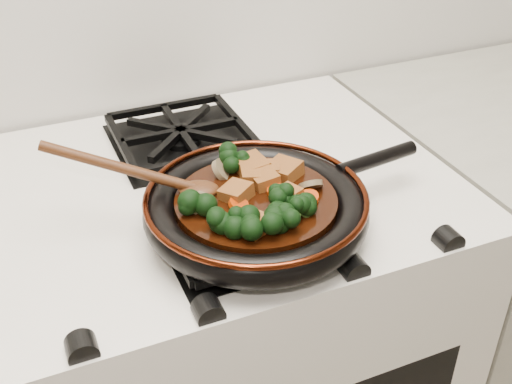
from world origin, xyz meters
name	(u,v)px	position (x,y,z in m)	size (l,w,h in m)	color
stove	(218,374)	(0.00, 1.69, 0.45)	(0.76, 0.60, 0.90)	white
burner_grate_front	(242,223)	(0.00, 1.55, 0.91)	(0.23, 0.23, 0.03)	black
burner_grate_back	(181,136)	(0.00, 1.83, 0.91)	(0.23, 0.23, 0.03)	black
skillet	(258,207)	(0.02, 1.54, 0.94)	(0.44, 0.31, 0.05)	black
braising_sauce	(256,205)	(0.02, 1.54, 0.95)	(0.22, 0.22, 0.02)	black
tofu_cube_0	(236,193)	(-0.01, 1.55, 0.97)	(0.04, 0.04, 0.02)	brown
tofu_cube_1	(251,167)	(0.04, 1.60, 0.97)	(0.04, 0.04, 0.02)	brown
tofu_cube_2	(284,171)	(0.08, 1.58, 0.97)	(0.04, 0.04, 0.02)	brown
tofu_cube_3	(254,175)	(0.03, 1.58, 0.97)	(0.04, 0.04, 0.02)	brown
tofu_cube_4	(253,224)	(-0.01, 1.47, 0.97)	(0.04, 0.04, 0.02)	brown
tofu_cube_5	(268,171)	(0.06, 1.59, 0.97)	(0.04, 0.04, 0.02)	brown
tofu_cube_6	(264,180)	(0.04, 1.56, 0.97)	(0.04, 0.03, 0.02)	brown
tofu_cube_7	(287,196)	(0.05, 1.52, 0.97)	(0.03, 0.03, 0.02)	brown
broccoli_floret_0	(277,198)	(0.04, 1.51, 0.97)	(0.06, 0.06, 0.05)	black
broccoli_floret_1	(306,210)	(0.06, 1.47, 0.97)	(0.06, 0.06, 0.05)	black
broccoli_floret_2	(254,228)	(-0.02, 1.47, 0.97)	(0.06, 0.06, 0.05)	black
broccoli_floret_3	(236,160)	(0.02, 1.62, 0.97)	(0.06, 0.06, 0.06)	black
broccoli_floret_4	(280,217)	(0.02, 1.47, 0.97)	(0.06, 0.06, 0.05)	black
broccoli_floret_5	(194,205)	(-0.07, 1.54, 0.97)	(0.06, 0.06, 0.05)	black
broccoli_floret_6	(228,224)	(-0.05, 1.48, 0.97)	(0.06, 0.06, 0.05)	black
broccoli_floret_7	(278,224)	(0.01, 1.46, 0.97)	(0.06, 0.06, 0.05)	black
broccoli_floret_8	(295,217)	(0.04, 1.46, 0.97)	(0.05, 0.05, 0.05)	black
carrot_coin_0	(308,198)	(0.08, 1.50, 0.96)	(0.03, 0.03, 0.01)	#B93105
carrot_coin_1	(253,176)	(0.03, 1.58, 0.96)	(0.03, 0.03, 0.01)	#B93105
carrot_coin_2	(239,204)	(-0.01, 1.53, 0.96)	(0.03, 0.03, 0.01)	#B93105
carrot_coin_3	(277,191)	(0.05, 1.54, 0.96)	(0.03, 0.03, 0.01)	#B93105
mushroom_slice_0	(199,204)	(-0.06, 1.55, 0.97)	(0.03, 0.03, 0.01)	brown
mushroom_slice_1	(222,170)	(0.00, 1.61, 0.97)	(0.04, 0.04, 0.01)	brown
mushroom_slice_2	(311,185)	(0.10, 1.53, 0.97)	(0.03, 0.03, 0.01)	brown
wooden_spoon	(157,178)	(-0.10, 1.61, 0.98)	(0.14, 0.08, 0.22)	#45220E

